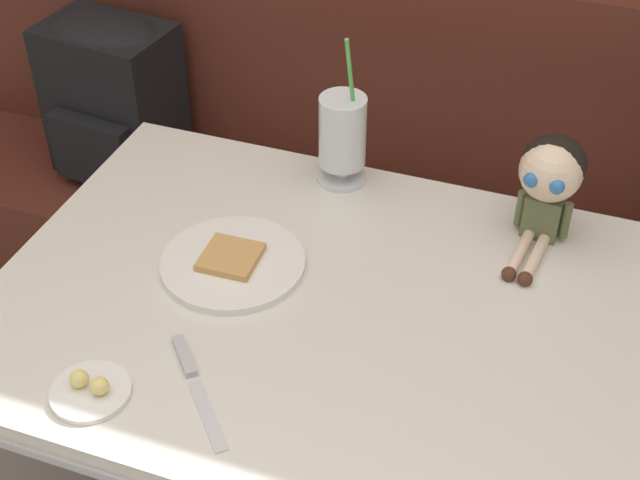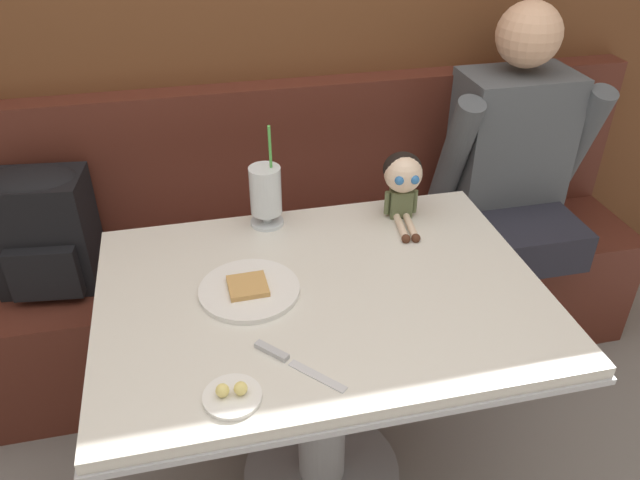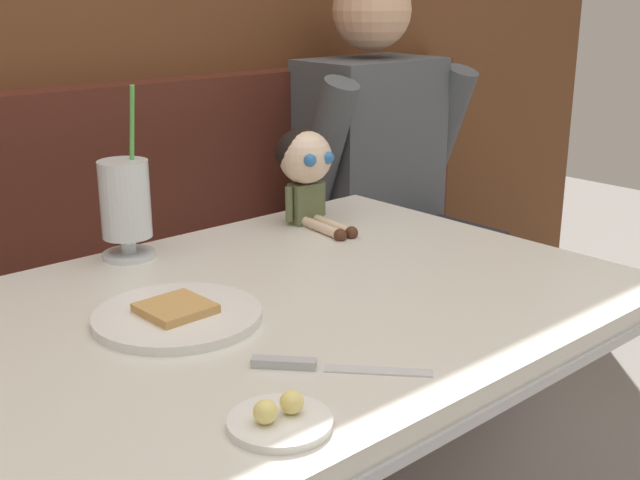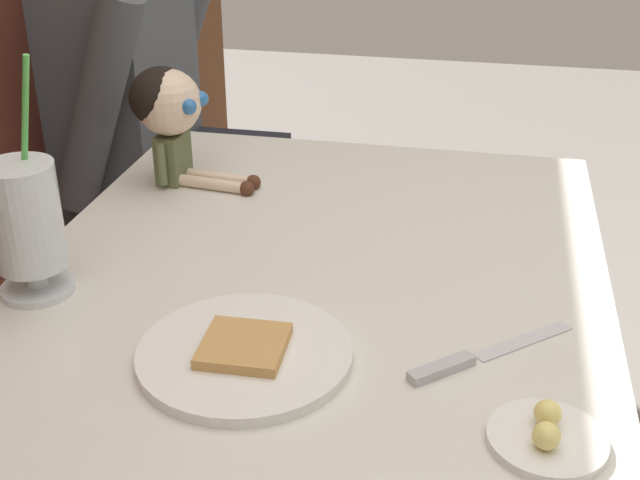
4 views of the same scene
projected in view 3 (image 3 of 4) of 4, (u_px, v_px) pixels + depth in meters
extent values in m
cube|color=#512319|center=(125.00, 435.00, 1.86)|extent=(2.60, 0.48, 0.45)
cube|color=#512319|center=(68.00, 210.00, 1.84)|extent=(2.60, 0.10, 0.55)
cube|color=silver|center=(284.00, 306.00, 1.29)|extent=(1.10, 0.80, 0.03)
cube|color=#B7BABF|center=(284.00, 319.00, 1.30)|extent=(1.11, 0.81, 0.02)
cylinder|color=white|center=(178.00, 316.00, 1.19)|extent=(0.25, 0.25, 0.01)
cube|color=tan|center=(175.00, 308.00, 1.19)|extent=(0.10, 0.10, 0.01)
cylinder|color=silver|center=(129.00, 255.00, 1.47)|extent=(0.10, 0.10, 0.01)
cylinder|color=silver|center=(128.00, 244.00, 1.47)|extent=(0.03, 0.03, 0.03)
cylinder|color=silver|center=(125.00, 199.00, 1.44)|extent=(0.09, 0.09, 0.14)
cylinder|color=#ADE0A8|center=(125.00, 204.00, 1.44)|extent=(0.08, 0.08, 0.12)
cylinder|color=#51B74C|center=(132.00, 145.00, 1.42)|extent=(0.02, 0.05, 0.22)
cylinder|color=white|center=(280.00, 423.00, 0.91)|extent=(0.12, 0.12, 0.01)
sphere|color=#F4E07A|center=(265.00, 412.00, 0.89)|extent=(0.03, 0.03, 0.03)
sphere|color=#F4E07A|center=(292.00, 402.00, 0.91)|extent=(0.03, 0.03, 0.03)
cube|color=silver|center=(378.00, 371.00, 1.04)|extent=(0.11, 0.12, 0.00)
cube|color=#B2B5BA|center=(284.00, 363.00, 1.05)|extent=(0.07, 0.08, 0.01)
cube|color=#5B6642|center=(306.00, 203.00, 1.68)|extent=(0.07, 0.05, 0.08)
sphere|color=beige|center=(305.00, 157.00, 1.65)|extent=(0.11, 0.11, 0.11)
ellipsoid|color=black|center=(302.00, 152.00, 1.66)|extent=(0.12, 0.12, 0.10)
sphere|color=#2D6BB2|center=(310.00, 160.00, 1.60)|extent=(0.03, 0.03, 0.03)
sphere|color=#2D6BB2|center=(328.00, 158.00, 1.62)|extent=(0.03, 0.03, 0.03)
cylinder|color=beige|center=(322.00, 228.00, 1.62)|extent=(0.03, 0.12, 0.02)
cylinder|color=beige|center=(334.00, 226.00, 1.63)|extent=(0.03, 0.12, 0.02)
sphere|color=#4C2819|center=(340.00, 235.00, 1.57)|extent=(0.03, 0.03, 0.03)
sphere|color=#4C2819|center=(352.00, 233.00, 1.59)|extent=(0.03, 0.03, 0.03)
cylinder|color=#5B6642|center=(289.00, 204.00, 1.66)|extent=(0.02, 0.02, 0.07)
cylinder|color=#5B6642|center=(322.00, 198.00, 1.70)|extent=(0.02, 0.02, 0.07)
cube|color=#4C5156|center=(369.00, 165.00, 2.25)|extent=(0.38, 0.24, 0.58)
sphere|color=#D8A884|center=(372.00, 10.00, 2.12)|extent=(0.21, 0.21, 0.21)
cube|color=#23232D|center=(415.00, 254.00, 2.18)|extent=(0.34, 0.36, 0.14)
cylinder|color=#4C5156|center=(320.00, 169.00, 2.06)|extent=(0.09, 0.25, 0.48)
cylinder|color=#4C5156|center=(437.00, 146.00, 2.35)|extent=(0.09, 0.25, 0.48)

